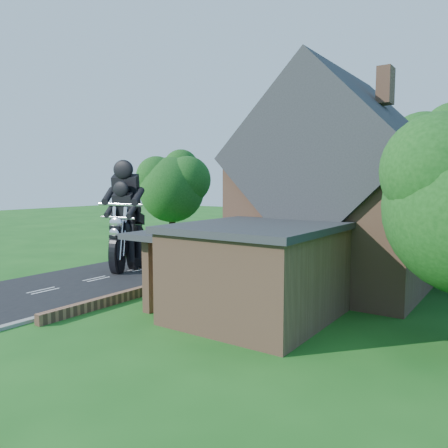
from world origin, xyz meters
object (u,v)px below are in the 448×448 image
Objects in this scene: motorcycle_lead at (125,259)px; motorcycle_follow at (127,255)px; garden_wall at (221,269)px; house at (339,195)px; annex at (254,269)px.

motorcycle_follow reaches higher than motorcycle_lead.
motorcycle_lead is at bearing -146.41° from garden_wall.
house is 5.17× the size of motorcycle_follow.
house reaches higher than garden_wall.
motorcycle_follow reaches higher than garden_wall.
garden_wall is 8.19m from annex.
annex is at bearing 153.17° from motorcycle_follow.
motorcycle_follow is (-10.15, 3.20, -0.84)m from annex.
motorcycle_lead reaches higher than garden_wall.
motorcycle_lead is (-4.44, -2.95, 0.55)m from garden_wall.
annex is 4.38× the size of motorcycle_lead.
garden_wall is 5.35m from motorcycle_lead.
annex is at bearing -46.16° from garden_wall.
annex is 10.45m from motorcycle_lead.
annex reaches higher than motorcycle_lead.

